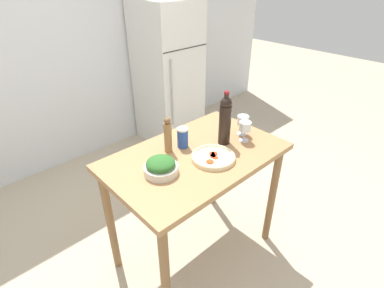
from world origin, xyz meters
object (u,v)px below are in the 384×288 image
(wine_bottle, at_px, (225,120))
(salt_canister, at_px, (182,138))
(wine_glass_near, at_px, (245,127))
(wine_glass_far, at_px, (243,121))
(salad_bowl, at_px, (161,166))
(refrigerator, at_px, (168,75))
(pepper_mill, at_px, (168,135))
(homemade_pizza, at_px, (213,157))

(wine_bottle, height_order, salt_canister, wine_bottle)
(wine_bottle, bearing_deg, wine_glass_near, -31.32)
(wine_glass_far, xyz_separation_m, salt_canister, (-0.44, 0.16, -0.04))
(salad_bowl, bearing_deg, refrigerator, 50.01)
(wine_bottle, height_order, pepper_mill, wine_bottle)
(wine_glass_near, xyz_separation_m, wine_glass_far, (0.06, 0.07, -0.00))
(wine_bottle, distance_m, salt_canister, 0.31)
(refrigerator, xyz_separation_m, salt_canister, (-1.07, -1.48, 0.15))
(refrigerator, distance_m, salad_bowl, 2.12)
(refrigerator, distance_m, salt_canister, 1.84)
(wine_bottle, xyz_separation_m, wine_glass_near, (0.13, -0.08, -0.07))
(wine_bottle, xyz_separation_m, homemade_pizza, (-0.20, -0.09, -0.16))
(wine_bottle, relative_size, salt_canister, 2.70)
(wine_glass_far, bearing_deg, salt_canister, 159.51)
(wine_glass_near, relative_size, salad_bowl, 0.71)
(refrigerator, distance_m, pepper_mill, 1.89)
(wine_glass_near, height_order, salad_bowl, wine_glass_near)
(wine_bottle, relative_size, salad_bowl, 1.83)
(refrigerator, xyz_separation_m, wine_glass_near, (-0.70, -1.72, 0.19))
(wine_bottle, xyz_separation_m, salt_canister, (-0.25, 0.16, -0.11))
(wine_glass_far, height_order, homemade_pizza, wine_glass_far)
(pepper_mill, bearing_deg, wine_bottle, -26.67)
(pepper_mill, bearing_deg, salad_bowl, -139.36)
(refrigerator, xyz_separation_m, wine_glass_far, (-0.63, -1.65, 0.19))
(wine_glass_near, bearing_deg, salt_canister, 148.13)
(pepper_mill, distance_m, salt_canister, 0.12)
(salad_bowl, bearing_deg, homemade_pizza, -18.07)
(wine_bottle, height_order, wine_glass_near, wine_bottle)
(wine_glass_far, height_order, salt_canister, wine_glass_far)
(refrigerator, height_order, wine_bottle, refrigerator)
(wine_glass_near, distance_m, salt_canister, 0.44)
(refrigerator, relative_size, homemade_pizza, 6.01)
(pepper_mill, distance_m, homemade_pizza, 0.33)
(salad_bowl, bearing_deg, pepper_mill, 40.64)
(wine_glass_near, xyz_separation_m, homemade_pizza, (-0.33, -0.02, -0.09))
(refrigerator, xyz_separation_m, salad_bowl, (-1.36, -1.62, 0.13))
(refrigerator, bearing_deg, homemade_pizza, -120.63)
(refrigerator, bearing_deg, salt_canister, -125.77)
(wine_glass_far, distance_m, salt_canister, 0.47)
(refrigerator, bearing_deg, wine_glass_near, -112.08)
(wine_glass_far, bearing_deg, homemade_pizza, -167.68)
(refrigerator, bearing_deg, salad_bowl, -129.99)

